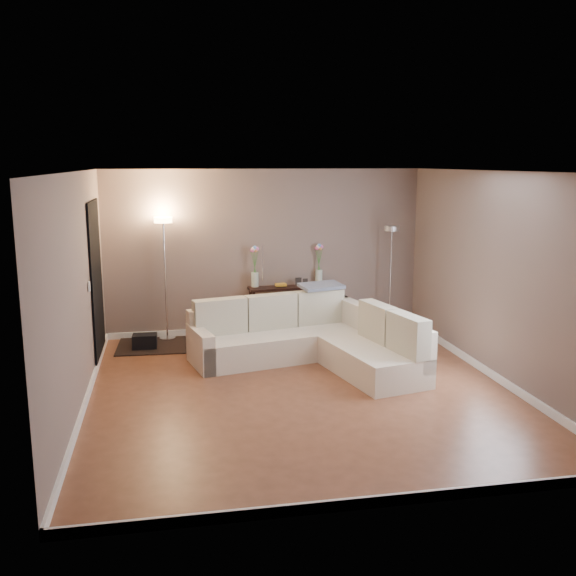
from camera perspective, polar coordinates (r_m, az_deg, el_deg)
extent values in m
cube|color=brown|center=(7.84, 1.10, -9.07)|extent=(5.00, 5.50, 0.01)
cube|color=white|center=(7.36, 1.18, 10.37)|extent=(5.00, 5.50, 0.01)
cube|color=#77645C|center=(10.17, -2.06, 3.21)|extent=(5.00, 0.02, 2.60)
cube|color=#77645C|center=(4.90, 7.82, -5.64)|extent=(5.00, 0.02, 2.60)
cube|color=#77645C|center=(7.40, -18.25, -0.36)|extent=(0.02, 5.50, 2.60)
cube|color=#77645C|center=(8.37, 18.22, 0.92)|extent=(0.02, 5.50, 2.60)
cube|color=white|center=(10.39, -1.99, -3.65)|extent=(5.00, 0.03, 0.10)
cube|color=white|center=(5.41, 7.36, -18.35)|extent=(5.00, 0.03, 0.10)
cube|color=white|center=(7.73, -17.49, -9.47)|extent=(0.03, 5.50, 0.10)
cube|color=white|center=(8.65, 17.57, -7.26)|extent=(0.03, 5.50, 0.10)
cube|color=black|center=(9.09, -16.64, 0.52)|extent=(0.02, 1.20, 2.20)
cube|color=white|center=(8.24, -17.26, 0.13)|extent=(0.02, 0.08, 0.12)
cube|color=beige|center=(9.01, -0.70, -5.05)|extent=(2.58, 1.37, 0.38)
cube|color=beige|center=(9.24, -1.49, -2.96)|extent=(2.43, 0.72, 0.53)
cube|color=beige|center=(8.63, -7.79, -5.38)|extent=(0.35, 0.87, 0.53)
cube|color=beige|center=(8.36, 7.58, -6.47)|extent=(1.16, 1.66, 0.38)
cube|color=beige|center=(8.80, 8.05, -3.79)|extent=(0.70, 2.34, 0.53)
cube|color=beige|center=(8.84, -6.07, -2.53)|extent=(0.76, 0.36, 0.49)
cube|color=beige|center=(9.09, -1.53, -2.09)|extent=(0.76, 0.36, 0.49)
cube|color=beige|center=(9.39, 2.75, -1.67)|extent=(0.76, 0.36, 0.49)
cube|color=beige|center=(8.59, 7.98, -2.99)|extent=(0.35, 0.71, 0.49)
cube|color=beige|center=(8.01, 10.62, -4.11)|extent=(0.35, 0.71, 0.49)
cube|color=slate|center=(9.37, 2.97, 0.19)|extent=(0.70, 0.52, 0.08)
cube|color=black|center=(10.19, -0.08, 0.05)|extent=(1.25, 0.40, 0.04)
cube|color=black|center=(10.03, -3.06, -2.38)|extent=(0.05, 0.05, 0.72)
cube|color=black|center=(10.28, -3.34, -2.04)|extent=(0.05, 0.05, 0.72)
cube|color=black|center=(10.30, 3.18, -2.02)|extent=(0.05, 0.05, 0.72)
cube|color=black|center=(10.54, 2.76, -1.70)|extent=(0.05, 0.05, 0.72)
cube|color=black|center=(10.32, -0.08, -3.06)|extent=(1.17, 0.37, 0.03)
cube|color=#BF3333|center=(10.19, -2.85, -2.66)|extent=(0.04, 0.15, 0.18)
cube|color=#3359A5|center=(10.19, -2.64, -2.59)|extent=(0.04, 0.15, 0.20)
cube|color=gold|center=(10.20, -2.39, -2.53)|extent=(0.05, 0.15, 0.22)
cube|color=#3F7F4C|center=(10.21, -2.12, -2.61)|extent=(0.05, 0.15, 0.18)
cube|color=#994C99|center=(10.22, -1.87, -2.55)|extent=(0.04, 0.15, 0.20)
cube|color=orange|center=(10.22, -1.66, -2.48)|extent=(0.04, 0.15, 0.22)
cube|color=#262626|center=(10.24, -1.41, -2.57)|extent=(0.05, 0.15, 0.18)
cube|color=#4C99B2|center=(10.25, -1.14, -2.51)|extent=(0.05, 0.15, 0.20)
cube|color=#B2A58C|center=(10.25, -0.90, -2.44)|extent=(0.04, 0.15, 0.22)
cube|color=brown|center=(10.27, -0.68, -2.53)|extent=(0.04, 0.15, 0.18)
cube|color=navy|center=(10.27, -0.44, -2.47)|extent=(0.05, 0.15, 0.20)
cube|color=gold|center=(10.28, -0.17, -2.40)|extent=(0.05, 0.15, 0.22)
cube|color=black|center=(10.28, -0.28, 2.34)|extent=(0.87, 0.09, 0.68)
cube|color=white|center=(10.26, -0.26, 2.32)|extent=(0.76, 0.05, 0.57)
cube|color=gold|center=(10.13, -0.65, 0.30)|extent=(0.18, 0.12, 0.04)
cube|color=black|center=(10.17, 0.93, 0.58)|extent=(0.10, 0.02, 0.12)
cube|color=black|center=(10.21, 1.55, 0.56)|extent=(0.08, 0.02, 0.10)
cylinder|color=silver|center=(10.06, -2.96, 0.75)|extent=(0.12, 0.12, 0.23)
cylinder|color=#38722D|center=(10.01, -3.07, 2.24)|extent=(0.09, 0.01, 0.39)
sphere|color=#E5598C|center=(9.98, -3.19, 3.37)|extent=(0.07, 0.07, 0.07)
cylinder|color=#38722D|center=(10.01, -3.02, 2.30)|extent=(0.05, 0.01, 0.42)
sphere|color=white|center=(9.98, -3.09, 3.48)|extent=(0.07, 0.07, 0.07)
cylinder|color=#38722D|center=(10.01, -2.97, 2.35)|extent=(0.01, 0.01, 0.44)
sphere|color=#598CE5|center=(9.98, -2.99, 3.59)|extent=(0.07, 0.07, 0.07)
cylinder|color=#38722D|center=(10.02, -2.92, 2.25)|extent=(0.05, 0.01, 0.40)
sphere|color=#E58C4C|center=(9.99, -2.88, 3.38)|extent=(0.07, 0.07, 0.07)
cylinder|color=#38722D|center=(10.02, -2.88, 2.30)|extent=(0.10, 0.01, 0.41)
sphere|color=#D866B2|center=(9.99, -2.78, 3.49)|extent=(0.07, 0.07, 0.07)
cylinder|color=silver|center=(10.30, 2.75, 1.00)|extent=(0.12, 0.12, 0.23)
cylinder|color=#38722D|center=(10.26, 2.68, 2.46)|extent=(0.09, 0.01, 0.39)
sphere|color=#E5598C|center=(10.22, 2.58, 3.56)|extent=(0.07, 0.07, 0.07)
cylinder|color=#38722D|center=(10.26, 2.72, 2.51)|extent=(0.05, 0.01, 0.42)
sphere|color=white|center=(10.22, 2.68, 3.67)|extent=(0.07, 0.07, 0.07)
cylinder|color=#38722D|center=(10.26, 2.77, 2.57)|extent=(0.01, 0.01, 0.44)
sphere|color=#598CE5|center=(10.23, 2.78, 3.78)|extent=(0.07, 0.07, 0.07)
cylinder|color=#38722D|center=(10.26, 2.81, 2.47)|extent=(0.05, 0.01, 0.40)
sphere|color=#E58C4C|center=(10.24, 2.88, 3.57)|extent=(0.07, 0.07, 0.07)
cylinder|color=#38722D|center=(10.26, 2.86, 2.52)|extent=(0.10, 0.01, 0.41)
sphere|color=#D866B2|center=(10.24, 2.98, 3.68)|extent=(0.07, 0.07, 0.07)
cylinder|color=silver|center=(10.15, -10.66, -4.41)|extent=(0.26, 0.26, 0.03)
cylinder|color=silver|center=(9.94, -10.85, 0.59)|extent=(0.03, 0.03, 1.80)
cylinder|color=#FFBF72|center=(9.82, -11.05, 5.96)|extent=(0.28, 0.28, 0.08)
cylinder|color=silver|center=(10.50, 8.95, -3.84)|extent=(0.24, 0.24, 0.03)
cylinder|color=silver|center=(10.32, 9.08, 0.56)|extent=(0.03, 0.03, 1.64)
cylinder|color=silver|center=(10.20, 9.23, 5.26)|extent=(0.25, 0.25, 0.07)
cube|color=black|center=(9.81, -11.34, -5.03)|extent=(1.27, 0.98, 0.02)
cube|color=black|center=(9.69, -12.61, -4.69)|extent=(0.36, 0.26, 0.23)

